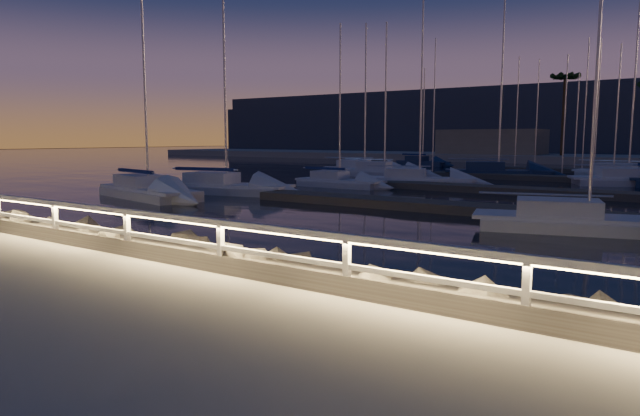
# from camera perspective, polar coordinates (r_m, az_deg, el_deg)

# --- Properties ---
(ground) EXTENTS (400.00, 400.00, 0.00)m
(ground) POSITION_cam_1_polar(r_m,az_deg,el_deg) (12.47, -13.13, -5.59)
(ground) COLOR gray
(ground) RESTS_ON ground
(harbor_water) EXTENTS (400.00, 440.00, 0.60)m
(harbor_water) POSITION_cam_1_polar(r_m,az_deg,el_deg) (40.52, 21.84, 1.34)
(harbor_water) COLOR black
(harbor_water) RESTS_ON ground
(guard_rail) EXTENTS (44.11, 0.12, 1.06)m
(guard_rail) POSITION_cam_1_polar(r_m,az_deg,el_deg) (12.38, -13.45, -2.05)
(guard_rail) COLOR silver
(guard_rail) RESTS_ON ground
(riprap) EXTENTS (24.99, 2.98, 1.32)m
(riprap) POSITION_cam_1_polar(r_m,az_deg,el_deg) (17.15, -19.20, -3.28)
(riprap) COLOR slate
(riprap) RESTS_ON ground
(floating_docks) EXTENTS (22.00, 36.00, 0.40)m
(floating_docks) POSITION_cam_1_polar(r_m,az_deg,el_deg) (41.71, 22.28, 2.25)
(floating_docks) COLOR #5B544B
(floating_docks) RESTS_ON ground
(far_shore) EXTENTS (160.00, 14.00, 5.20)m
(far_shore) POSITION_cam_1_polar(r_m,az_deg,el_deg) (82.69, 28.64, 4.50)
(far_shore) COLOR gray
(far_shore) RESTS_ON ground
(palm_left) EXTENTS (3.00, 3.00, 11.20)m
(palm_left) POSITION_cam_1_polar(r_m,az_deg,el_deg) (82.24, 23.32, 11.65)
(palm_left) COLOR #453520
(palm_left) RESTS_ON ground
(distant_hills) EXTENTS (230.00, 37.50, 18.00)m
(distant_hills) POSITION_cam_1_polar(r_m,az_deg,el_deg) (145.19, 22.73, 7.28)
(distant_hills) COLOR #31394C
(distant_hills) RESTS_ON ground
(sailboat_a) EXTENTS (6.35, 2.00, 10.80)m
(sailboat_a) POSITION_cam_1_polar(r_m,az_deg,el_deg) (38.36, 1.76, 2.71)
(sailboat_a) COLOR silver
(sailboat_a) RESTS_ON ground
(sailboat_b) EXTENTS (8.37, 4.05, 13.76)m
(sailboat_b) POSITION_cam_1_polar(r_m,az_deg,el_deg) (32.86, -16.95, 1.76)
(sailboat_b) COLOR silver
(sailboat_b) RESTS_ON ground
(sailboat_c) EXTENTS (8.04, 4.21, 13.15)m
(sailboat_c) POSITION_cam_1_polar(r_m,az_deg,el_deg) (22.11, 24.69, -1.08)
(sailboat_c) COLOR silver
(sailboat_c) RESTS_ON ground
(sailboat_e) EXTENTS (8.18, 4.54, 13.51)m
(sailboat_e) POSITION_cam_1_polar(r_m,az_deg,el_deg) (52.04, 4.26, 3.90)
(sailboat_e) COLOR silver
(sailboat_e) RESTS_ON ground
(sailboat_f) EXTENTS (8.37, 3.91, 13.78)m
(sailboat_f) POSITION_cam_1_polar(r_m,az_deg,el_deg) (34.44, -9.63, 2.20)
(sailboat_f) COLOR silver
(sailboat_f) RESTS_ON ground
(sailboat_i) EXTENTS (7.85, 3.42, 13.01)m
(sailboat_i) POSITION_cam_1_polar(r_m,az_deg,el_deg) (49.26, 6.24, 3.68)
(sailboat_i) COLOR silver
(sailboat_i) RESTS_ON ground
(sailboat_j) EXTENTS (7.82, 4.80, 12.94)m
(sailboat_j) POSITION_cam_1_polar(r_m,az_deg,el_deg) (40.21, 9.62, 2.85)
(sailboat_j) COLOR silver
(sailboat_j) RESTS_ON ground
(sailboat_k) EXTENTS (8.73, 3.92, 14.33)m
(sailboat_k) POSITION_cam_1_polar(r_m,az_deg,el_deg) (53.93, 28.24, 3.16)
(sailboat_k) COLOR silver
(sailboat_k) RESTS_ON ground
(sailboat_l) EXTENTS (9.51, 6.00, 15.67)m
(sailboat_l) POSITION_cam_1_polar(r_m,az_deg,el_deg) (45.26, 29.22, 2.53)
(sailboat_l) COLOR silver
(sailboat_l) RESTS_ON ground
(sailboat_m) EXTENTS (7.01, 3.27, 11.58)m
(sailboat_m) POSITION_cam_1_polar(r_m,az_deg,el_deg) (69.65, 10.10, 4.55)
(sailboat_m) COLOR navy
(sailboat_m) RESTS_ON ground
(sailboat_n) EXTENTS (8.89, 5.46, 14.72)m
(sailboat_n) POSITION_cam_1_polar(r_m,az_deg,el_deg) (50.19, 17.13, 3.49)
(sailboat_n) COLOR navy
(sailboat_n) RESTS_ON ground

